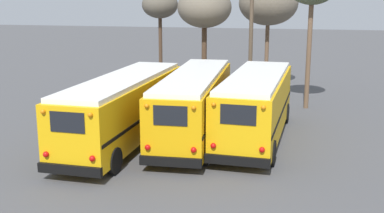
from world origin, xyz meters
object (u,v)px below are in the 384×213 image
school_bus_2 (256,104)px  bare_tree_3 (268,3)px  bare_tree_2 (204,8)px  utility_pole (251,41)px  school_bus_0 (124,107)px  school_bus_1 (194,102)px  bare_tree_0 (160,6)px

school_bus_2 → bare_tree_3: (-0.47, 13.10, 4.41)m
bare_tree_2 → bare_tree_3: size_ratio=0.94×
utility_pole → school_bus_0: bearing=-114.4°
school_bus_1 → bare_tree_2: size_ratio=1.49×
bare_tree_0 → school_bus_0: bearing=-79.8°
school_bus_1 → bare_tree_2: bare_tree_2 is taller
utility_pole → bare_tree_3: (0.70, 4.67, 2.21)m
school_bus_0 → bare_tree_3: (5.36, 14.93, 4.43)m
school_bus_1 → utility_pole: size_ratio=1.45×
school_bus_2 → bare_tree_3: 13.84m
school_bus_1 → school_bus_0: bearing=-150.0°
school_bus_2 → bare_tree_3: size_ratio=1.27×
school_bus_0 → school_bus_2: 6.11m
bare_tree_0 → bare_tree_2: bare_tree_2 is taller
school_bus_1 → bare_tree_2: (-1.35, 9.09, 4.17)m
utility_pole → bare_tree_3: 5.21m
school_bus_0 → school_bus_1: bearing=30.0°
school_bus_1 → utility_pole: 9.03m
school_bus_2 → bare_tree_2: bearing=115.5°
bare_tree_0 → bare_tree_3: bearing=-1.5°
school_bus_0 → bare_tree_2: bearing=81.7°
school_bus_1 → utility_pole: bearing=78.5°
utility_pole → bare_tree_2: utility_pole is taller
school_bus_1 → bare_tree_0: bearing=112.7°
school_bus_2 → bare_tree_0: 16.37m
utility_pole → bare_tree_2: 3.70m
utility_pole → bare_tree_0: (-7.38, 4.88, 2.01)m
bare_tree_0 → utility_pole: bearing=-33.5°
school_bus_0 → utility_pole: utility_pole is taller
school_bus_2 → bare_tree_2: bare_tree_2 is taller
bare_tree_2 → bare_tree_3: bearing=47.6°
bare_tree_3 → school_bus_1: bearing=-100.4°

